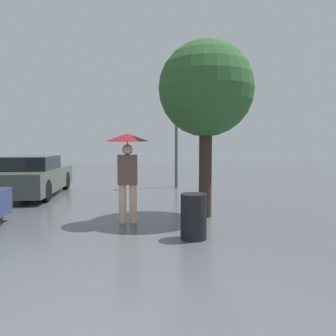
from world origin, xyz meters
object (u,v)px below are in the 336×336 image
pedestrian (127,156)px  tree (206,90)px  street_lamp (176,103)px  trash_bin (194,216)px  parked_car_farthest (34,177)px

pedestrian → tree: (1.78, 0.46, 1.47)m
street_lamp → trash_bin: 7.59m
pedestrian → tree: tree is taller
parked_car_farthest → street_lamp: (4.93, 1.55, 2.65)m
parked_car_farthest → trash_bin: parked_car_farthest is taller
parked_car_farthest → trash_bin: size_ratio=5.41×
trash_bin → tree: bearing=71.7°
pedestrian → tree: 2.35m
parked_car_farthest → street_lamp: 5.81m
parked_car_farthest → tree: bearing=-36.6°
pedestrian → parked_car_farthest: pedestrian is taller
street_lamp → trash_bin: (-0.54, -7.01, -2.87)m
tree → trash_bin: (-0.58, -1.76, -2.50)m
tree → pedestrian: bearing=-165.5°
parked_car_farthest → tree: size_ratio=1.09×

